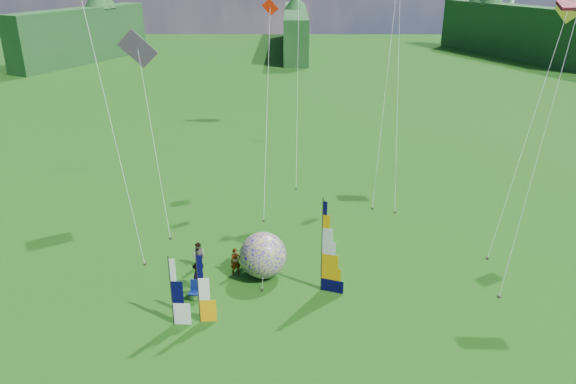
{
  "coord_description": "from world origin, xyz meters",
  "views": [
    {
      "loc": [
        -0.88,
        -21.17,
        16.03
      ],
      "look_at": [
        -1.0,
        4.0,
        5.5
      ],
      "focal_mm": 35.0,
      "sensor_mm": 36.0,
      "label": 1
    }
  ],
  "objects_px": {
    "bol_inflatable": "(263,255)",
    "spectator_a": "(236,262)",
    "spectator_d": "(247,253)",
    "camp_chair": "(194,291)",
    "spectator_b": "(199,256)",
    "side_banner_left": "(198,289)",
    "spectator_c": "(199,276)",
    "kite_whale": "(400,18)",
    "feather_banner_main": "(322,247)",
    "side_banner_far": "(171,292)"
  },
  "relations": [
    {
      "from": "spectator_c",
      "to": "spectator_d",
      "type": "relative_size",
      "value": 1.0
    },
    {
      "from": "side_banner_far",
      "to": "spectator_b",
      "type": "distance_m",
      "value": 5.37
    },
    {
      "from": "spectator_b",
      "to": "side_banner_far",
      "type": "bearing_deg",
      "value": -67.84
    },
    {
      "from": "spectator_a",
      "to": "spectator_d",
      "type": "distance_m",
      "value": 1.05
    },
    {
      "from": "side_banner_far",
      "to": "kite_whale",
      "type": "height_order",
      "value": "kite_whale"
    },
    {
      "from": "side_banner_far",
      "to": "kite_whale",
      "type": "xyz_separation_m",
      "value": [
        13.09,
        18.5,
        10.41
      ]
    },
    {
      "from": "side_banner_far",
      "to": "camp_chair",
      "type": "distance_m",
      "value": 2.51
    },
    {
      "from": "spectator_a",
      "to": "kite_whale",
      "type": "height_order",
      "value": "kite_whale"
    },
    {
      "from": "side_banner_far",
      "to": "spectator_a",
      "type": "xyz_separation_m",
      "value": [
        2.53,
        4.54,
        -0.99
      ]
    },
    {
      "from": "feather_banner_main",
      "to": "side_banner_far",
      "type": "distance_m",
      "value": 7.74
    },
    {
      "from": "spectator_a",
      "to": "spectator_d",
      "type": "relative_size",
      "value": 0.97
    },
    {
      "from": "side_banner_far",
      "to": "kite_whale",
      "type": "bearing_deg",
      "value": 57.32
    },
    {
      "from": "spectator_c",
      "to": "camp_chair",
      "type": "height_order",
      "value": "spectator_c"
    },
    {
      "from": "feather_banner_main",
      "to": "bol_inflatable",
      "type": "xyz_separation_m",
      "value": [
        -3.06,
        1.41,
        -1.27
      ]
    },
    {
      "from": "side_banner_left",
      "to": "spectator_a",
      "type": "bearing_deg",
      "value": 69.52
    },
    {
      "from": "side_banner_far",
      "to": "spectator_c",
      "type": "bearing_deg",
      "value": 78.31
    },
    {
      "from": "side_banner_far",
      "to": "spectator_c",
      "type": "distance_m",
      "value": 3.22
    },
    {
      "from": "spectator_d",
      "to": "bol_inflatable",
      "type": "bearing_deg",
      "value": 155.9
    },
    {
      "from": "side_banner_left",
      "to": "spectator_a",
      "type": "xyz_separation_m",
      "value": [
        1.32,
        4.34,
        -1.02
      ]
    },
    {
      "from": "kite_whale",
      "to": "spectator_a",
      "type": "bearing_deg",
      "value": -145.9
    },
    {
      "from": "feather_banner_main",
      "to": "side_banner_left",
      "type": "height_order",
      "value": "feather_banner_main"
    },
    {
      "from": "side_banner_left",
      "to": "spectator_d",
      "type": "relative_size",
      "value": 2.22
    },
    {
      "from": "spectator_b",
      "to": "camp_chair",
      "type": "xyz_separation_m",
      "value": [
        0.24,
        -3.19,
        -0.26
      ]
    },
    {
      "from": "spectator_a",
      "to": "camp_chair",
      "type": "distance_m",
      "value": 3.11
    },
    {
      "from": "side_banner_left",
      "to": "kite_whale",
      "type": "relative_size",
      "value": 0.15
    },
    {
      "from": "feather_banner_main",
      "to": "spectator_a",
      "type": "xyz_separation_m",
      "value": [
        -4.56,
        1.53,
        -1.75
      ]
    },
    {
      "from": "side_banner_far",
      "to": "spectator_b",
      "type": "height_order",
      "value": "side_banner_far"
    },
    {
      "from": "side_banner_left",
      "to": "side_banner_far",
      "type": "height_order",
      "value": "side_banner_left"
    },
    {
      "from": "spectator_a",
      "to": "kite_whale",
      "type": "bearing_deg",
      "value": 37.01
    },
    {
      "from": "bol_inflatable",
      "to": "spectator_c",
      "type": "bearing_deg",
      "value": -156.3
    },
    {
      "from": "side_banner_left",
      "to": "camp_chair",
      "type": "bearing_deg",
      "value": 102.89
    },
    {
      "from": "spectator_d",
      "to": "spectator_a",
      "type": "bearing_deg",
      "value": 81.73
    },
    {
      "from": "kite_whale",
      "to": "spectator_d",
      "type": "bearing_deg",
      "value": -146.31
    },
    {
      "from": "spectator_b",
      "to": "spectator_c",
      "type": "relative_size",
      "value": 0.94
    },
    {
      "from": "spectator_c",
      "to": "camp_chair",
      "type": "xyz_separation_m",
      "value": [
        -0.1,
        -0.91,
        -0.31
      ]
    },
    {
      "from": "feather_banner_main",
      "to": "spectator_d",
      "type": "relative_size",
      "value": 3.12
    },
    {
      "from": "feather_banner_main",
      "to": "spectator_a",
      "type": "bearing_deg",
      "value": -179.0
    },
    {
      "from": "spectator_a",
      "to": "spectator_c",
      "type": "bearing_deg",
      "value": -154.54
    },
    {
      "from": "spectator_b",
      "to": "camp_chair",
      "type": "distance_m",
      "value": 3.21
    },
    {
      "from": "side_banner_left",
      "to": "spectator_d",
      "type": "xyz_separation_m",
      "value": [
        1.85,
        5.24,
        -0.99
      ]
    },
    {
      "from": "spectator_b",
      "to": "camp_chair",
      "type": "relative_size",
      "value": 1.52
    },
    {
      "from": "side_banner_far",
      "to": "bol_inflatable",
      "type": "height_order",
      "value": "side_banner_far"
    },
    {
      "from": "bol_inflatable",
      "to": "camp_chair",
      "type": "height_order",
      "value": "bol_inflatable"
    },
    {
      "from": "kite_whale",
      "to": "side_banner_left",
      "type": "bearing_deg",
      "value": -141.78
    },
    {
      "from": "camp_chair",
      "to": "kite_whale",
      "type": "bearing_deg",
      "value": 62.0
    },
    {
      "from": "spectator_b",
      "to": "spectator_c",
      "type": "xyz_separation_m",
      "value": [
        0.34,
        -2.28,
        0.05
      ]
    },
    {
      "from": "side_banner_left",
      "to": "camp_chair",
      "type": "height_order",
      "value": "side_banner_left"
    },
    {
      "from": "spectator_d",
      "to": "camp_chair",
      "type": "bearing_deg",
      "value": 76.93
    },
    {
      "from": "bol_inflatable",
      "to": "spectator_a",
      "type": "relative_size",
      "value": 1.61
    },
    {
      "from": "spectator_d",
      "to": "kite_whale",
      "type": "distance_m",
      "value": 20.0
    }
  ]
}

